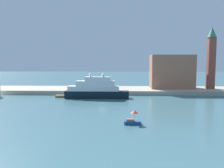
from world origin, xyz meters
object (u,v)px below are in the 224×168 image
at_px(mooring_bollard, 106,90).
at_px(bell_tower, 211,56).
at_px(large_yacht, 96,90).
at_px(work_barge, 64,96).
at_px(person_figure, 88,88).
at_px(small_motorboat, 133,119).
at_px(parked_car, 79,87).
at_px(harbor_building, 172,71).

bearing_deg(mooring_bollard, bell_tower, 9.75).
bearing_deg(large_yacht, work_barge, 173.42).
bearing_deg(person_figure, work_barge, -126.44).
distance_m(small_motorboat, bell_tower, 63.67).
distance_m(parked_car, mooring_bollard, 12.40).
distance_m(small_motorboat, work_barge, 43.38).
distance_m(work_barge, harbor_building, 46.46).
xyz_separation_m(harbor_building, mooring_bollard, (-27.30, -9.55, -6.73)).
relative_size(large_yacht, small_motorboat, 6.30).
height_order(work_barge, bell_tower, bell_tower).
bearing_deg(large_yacht, person_figure, 109.55).
xyz_separation_m(small_motorboat, parked_car, (-19.69, 48.85, 1.16)).
relative_size(work_barge, bell_tower, 0.23).
distance_m(large_yacht, small_motorboat, 37.04).
xyz_separation_m(small_motorboat, person_figure, (-15.57, 47.06, 1.31)).
relative_size(large_yacht, person_figure, 13.19).
height_order(harbor_building, bell_tower, bell_tower).
bearing_deg(mooring_bollard, small_motorboat, -79.47).
xyz_separation_m(large_yacht, parked_car, (-8.32, 13.64, -0.76)).
bearing_deg(small_motorboat, work_barge, 122.50).
bearing_deg(person_figure, large_yacht, -70.45).
distance_m(small_motorboat, mooring_bollard, 44.93).
distance_m(person_figure, mooring_bollard, 7.92).
height_order(harbor_building, person_figure, harbor_building).
relative_size(small_motorboat, bell_tower, 0.14).
bearing_deg(harbor_building, mooring_bollard, -160.72).
bearing_deg(harbor_building, bell_tower, -8.04).
xyz_separation_m(small_motorboat, mooring_bollard, (-8.21, 44.16, 0.82)).
relative_size(small_motorboat, parked_car, 0.81).
relative_size(small_motorboat, mooring_bollard, 5.81).
height_order(small_motorboat, parked_car, parked_car).
distance_m(work_barge, person_figure, 13.18).
height_order(work_barge, parked_car, parked_car).
bearing_deg(work_barge, harbor_building, 22.00).
bearing_deg(work_barge, bell_tower, 14.47).
xyz_separation_m(work_barge, person_figure, (7.73, 10.47, 2.02)).
distance_m(small_motorboat, parked_car, 52.68).
height_order(work_barge, person_figure, person_figure).
xyz_separation_m(large_yacht, small_motorboat, (11.36, -35.20, -1.92)).
height_order(parked_car, person_figure, person_figure).
distance_m(large_yacht, bell_tower, 50.30).
bearing_deg(bell_tower, person_figure, -174.92).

